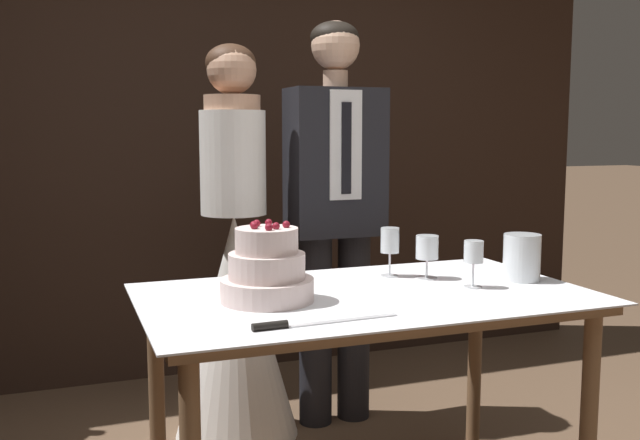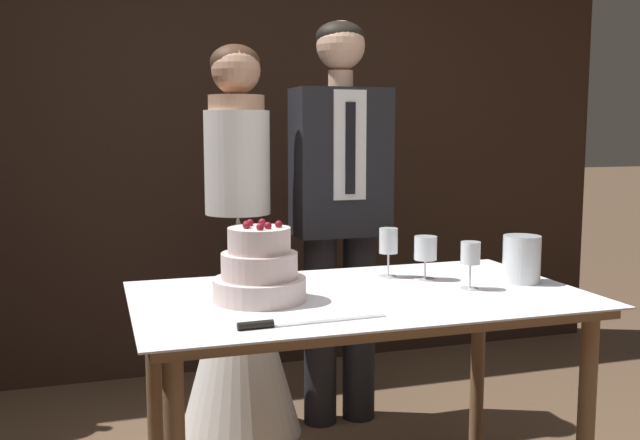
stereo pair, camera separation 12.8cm
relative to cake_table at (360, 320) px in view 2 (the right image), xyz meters
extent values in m
cube|color=black|center=(-0.13, 1.80, 0.60)|extent=(4.70, 0.12, 2.64)
cylinder|color=brown|center=(0.65, -0.34, -0.34)|extent=(0.06, 0.06, 0.77)
cylinder|color=brown|center=(-0.65, 0.34, -0.34)|extent=(0.06, 0.06, 0.77)
cylinder|color=brown|center=(0.65, 0.34, -0.34)|extent=(0.06, 0.06, 0.77)
cube|color=brown|center=(0.00, 0.00, 0.07)|extent=(1.41, 0.79, 0.03)
cube|color=white|center=(0.00, 0.00, 0.09)|extent=(1.47, 0.85, 0.01)
cylinder|color=beige|center=(-0.34, 0.01, 0.13)|extent=(0.29, 0.29, 0.07)
cylinder|color=beige|center=(-0.34, 0.01, 0.20)|extent=(0.24, 0.24, 0.08)
cylinder|color=beige|center=(-0.34, 0.01, 0.28)|extent=(0.20, 0.20, 0.08)
sphere|color=maroon|center=(-0.28, 0.00, 0.33)|extent=(0.02, 0.02, 0.02)
sphere|color=maroon|center=(-0.31, 0.06, 0.33)|extent=(0.02, 0.02, 0.02)
sphere|color=maroon|center=(-0.35, 0.06, 0.33)|extent=(0.02, 0.02, 0.02)
sphere|color=maroon|center=(-0.37, 0.02, 0.33)|extent=(0.02, 0.02, 0.02)
sphere|color=maroon|center=(-0.38, 0.00, 0.33)|extent=(0.02, 0.02, 0.02)
sphere|color=maroon|center=(-0.34, -0.05, 0.33)|extent=(0.02, 0.02, 0.02)
sphere|color=maroon|center=(-0.32, -0.03, 0.33)|extent=(0.02, 0.02, 0.02)
cube|color=silver|center=(-0.20, -0.30, 0.09)|extent=(0.34, 0.04, 0.00)
cylinder|color=black|center=(-0.42, -0.31, 0.10)|extent=(0.10, 0.03, 0.02)
cylinder|color=silver|center=(0.30, 0.14, 0.09)|extent=(0.08, 0.08, 0.00)
cylinder|color=silver|center=(0.30, 0.14, 0.13)|extent=(0.01, 0.01, 0.07)
cylinder|color=silver|center=(0.30, 0.14, 0.20)|extent=(0.08, 0.08, 0.09)
cylinder|color=maroon|center=(0.30, 0.14, 0.17)|extent=(0.07, 0.07, 0.02)
cylinder|color=silver|center=(0.19, 0.22, 0.09)|extent=(0.06, 0.06, 0.00)
cylinder|color=silver|center=(0.19, 0.22, 0.14)|extent=(0.01, 0.01, 0.08)
cylinder|color=silver|center=(0.19, 0.22, 0.22)|extent=(0.07, 0.07, 0.09)
cylinder|color=maroon|center=(0.19, 0.22, 0.19)|extent=(0.06, 0.06, 0.03)
cylinder|color=silver|center=(0.38, -0.05, 0.09)|extent=(0.06, 0.06, 0.00)
cylinder|color=silver|center=(0.38, -0.05, 0.13)|extent=(0.01, 0.01, 0.08)
cylinder|color=silver|center=(0.38, -0.05, 0.21)|extent=(0.07, 0.07, 0.08)
cylinder|color=maroon|center=(0.38, -0.05, 0.19)|extent=(0.05, 0.05, 0.02)
cylinder|color=silver|center=(0.61, -0.01, 0.17)|extent=(0.13, 0.13, 0.17)
cylinder|color=white|center=(0.61, -0.01, 0.13)|extent=(0.06, 0.06, 0.08)
sphere|color=#F9CC4C|center=(0.61, -0.01, 0.18)|extent=(0.02, 0.02, 0.02)
cone|color=white|center=(-0.23, 0.87, -0.23)|extent=(0.54, 0.54, 0.99)
cylinder|color=white|center=(-0.23, 0.87, 0.49)|extent=(0.28, 0.28, 0.44)
cylinder|color=tan|center=(-0.23, 0.87, 0.74)|extent=(0.24, 0.24, 0.06)
sphere|color=tan|center=(-0.23, 0.87, 0.87)|extent=(0.21, 0.21, 0.21)
ellipsoid|color=#472D1E|center=(-0.23, 0.88, 0.91)|extent=(0.21, 0.21, 0.16)
cylinder|color=black|center=(0.14, 0.87, -0.28)|extent=(0.15, 0.15, 0.87)
cylinder|color=black|center=(0.33, 0.87, -0.28)|extent=(0.15, 0.15, 0.87)
cube|color=black|center=(0.23, 0.87, 0.48)|extent=(0.42, 0.24, 0.66)
cube|color=white|center=(0.23, 0.74, 0.56)|extent=(0.15, 0.01, 0.47)
cube|color=black|center=(0.23, 0.74, 0.55)|extent=(0.04, 0.01, 0.39)
cylinder|color=#DBAD8E|center=(0.23, 0.87, 0.85)|extent=(0.11, 0.11, 0.08)
sphere|color=#DBAD8E|center=(0.23, 0.87, 0.99)|extent=(0.21, 0.21, 0.21)
ellipsoid|color=black|center=(0.23, 0.88, 1.03)|extent=(0.21, 0.21, 0.14)
camera|label=1|loc=(-0.94, -2.10, 0.62)|focal=40.00mm
camera|label=2|loc=(-0.82, -2.15, 0.62)|focal=40.00mm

